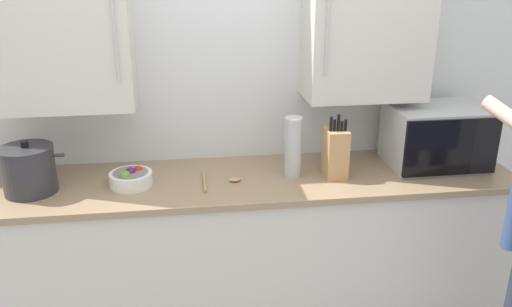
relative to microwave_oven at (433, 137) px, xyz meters
name	(u,v)px	position (x,y,z in m)	size (l,w,h in m)	color
back_wall_tiled	(220,79)	(-1.14, 0.27, 0.30)	(3.76, 0.44, 2.63)	silver
counter_unit	(228,257)	(-1.14, -0.04, -0.65)	(3.09, 0.65, 0.95)	beige
microwave_oven	(433,137)	(0.00, 0.00, 0.00)	(0.51, 0.39, 0.33)	#B7BABF
fruit_bowl	(131,178)	(-1.63, -0.06, -0.12)	(0.22, 0.22, 0.10)	white
wooden_spoon	(219,180)	(-1.19, -0.08, -0.16)	(0.20, 0.25, 0.02)	tan
thermos_flask	(293,147)	(-0.79, -0.05, 0.00)	(0.09, 0.09, 0.32)	#B7BABF
knife_block	(335,152)	(-0.57, -0.08, -0.03)	(0.11, 0.15, 0.35)	tan
stock_pot	(29,170)	(-2.12, -0.08, -0.05)	(0.35, 0.26, 0.27)	#2D2D33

